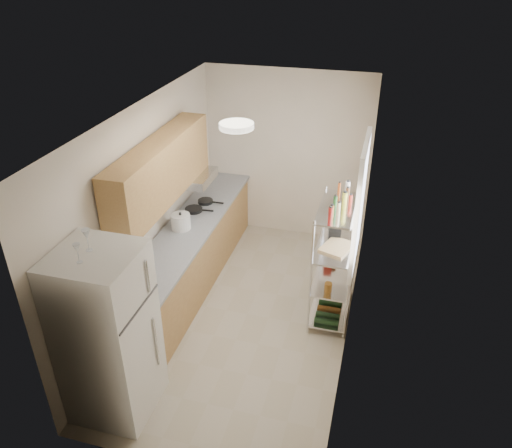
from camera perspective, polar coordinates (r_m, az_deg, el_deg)
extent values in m
cube|color=#B2A690|center=(6.43, -0.99, -10.28)|extent=(2.50, 4.40, 0.01)
cube|color=white|center=(5.17, -1.25, 12.55)|extent=(2.50, 4.40, 0.01)
cube|color=beige|center=(7.62, 3.57, 7.82)|extent=(2.50, 0.01, 2.60)
cube|color=beige|center=(4.04, -10.19, -15.24)|extent=(2.50, 0.01, 2.60)
cube|color=beige|center=(6.12, -12.47, 1.41)|extent=(0.01, 4.40, 2.60)
cube|color=beige|center=(5.51, 11.53, -1.82)|extent=(0.01, 4.40, 2.60)
cube|color=#B1884B|center=(6.77, -7.50, -3.73)|extent=(0.60, 3.48, 0.86)
cube|color=#909398|center=(6.53, -7.64, -0.45)|extent=(0.63, 3.51, 0.04)
cube|color=#B7BABC|center=(5.68, -12.27, -5.99)|extent=(0.52, 0.44, 0.04)
cube|color=#B7BABC|center=(7.76, -1.89, 1.45)|extent=(0.01, 0.55, 0.72)
cube|color=#B1884B|center=(5.89, -10.83, 5.99)|extent=(0.33, 2.20, 0.72)
cube|color=#B7BABC|center=(6.71, -7.21, 5.34)|extent=(0.50, 0.60, 0.12)
cube|color=white|center=(5.70, 11.80, 2.14)|extent=(0.06, 1.00, 1.46)
cube|color=silver|center=(6.45, 8.48, -9.31)|extent=(0.45, 0.90, 0.02)
cube|color=silver|center=(6.18, 8.78, -6.06)|extent=(0.45, 0.90, 0.02)
cube|color=silver|center=(5.93, 9.11, -2.52)|extent=(0.45, 0.90, 0.02)
cube|color=silver|center=(5.69, 9.50, 1.75)|extent=(0.45, 0.90, 0.02)
cylinder|color=silver|center=(5.72, 6.25, -6.40)|extent=(0.02, 0.02, 1.55)
cylinder|color=silver|center=(6.44, 7.57, -1.96)|extent=(0.02, 0.02, 1.55)
cylinder|color=silver|center=(5.69, 10.51, -7.00)|extent=(0.02, 0.02, 1.55)
cylinder|color=silver|center=(6.42, 11.33, -2.47)|extent=(0.02, 0.02, 1.55)
cylinder|color=white|center=(4.90, -2.25, 11.17)|extent=(0.34, 0.34, 0.05)
cube|color=silver|center=(4.98, -16.57, -12.07)|extent=(0.74, 0.74, 1.81)
cylinder|color=white|center=(6.44, -8.59, 0.27)|extent=(0.25, 0.25, 0.20)
cylinder|color=black|center=(6.88, -7.13, 1.65)|extent=(0.26, 0.26, 0.04)
cylinder|color=black|center=(7.08, -5.80, 2.59)|extent=(0.22, 0.22, 0.04)
cube|color=tan|center=(5.88, 9.24, -2.61)|extent=(0.42, 0.47, 0.03)
cube|color=black|center=(6.07, 9.04, -0.19)|extent=(0.17, 0.24, 0.25)
cube|color=maroon|center=(6.38, 8.24, -3.79)|extent=(0.13, 0.16, 0.16)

